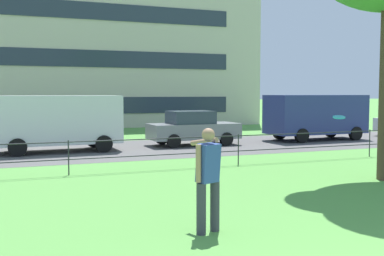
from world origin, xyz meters
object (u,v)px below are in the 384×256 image
at_px(frisbee, 339,117).
at_px(panel_van_far_left, 56,120).
at_px(panel_van_left, 316,115).
at_px(apartment_building_background, 3,39).
at_px(person_thrower, 208,176).
at_px(car_grey_far_right, 193,128).

xyz_separation_m(frisbee, panel_van_far_left, (-4.95, 10.96, -0.54)).
xyz_separation_m(panel_van_left, apartment_building_background, (-14.32, 18.03, 5.01)).
relative_size(panel_van_far_left, apartment_building_background, 0.14).
bearing_deg(panel_van_left, frisbee, -124.18).
bearing_deg(person_thrower, frisbee, 19.81).
relative_size(car_grey_far_right, panel_van_left, 0.79).
distance_m(person_thrower, frisbee, 4.08).
xyz_separation_m(person_thrower, apartment_building_background, (-2.98, 30.56, 5.33)).
bearing_deg(person_thrower, panel_van_far_left, 95.57).
relative_size(person_thrower, car_grey_far_right, 0.44).
xyz_separation_m(person_thrower, frisbee, (3.75, 1.35, 0.86)).
distance_m(frisbee, panel_van_left, 13.52).
height_order(frisbee, car_grey_far_right, frisbee).
bearing_deg(panel_van_left, car_grey_far_right, 179.72).
bearing_deg(apartment_building_background, frisbee, -77.01).
xyz_separation_m(frisbee, panel_van_left, (7.59, 11.17, -0.54)).
distance_m(person_thrower, panel_van_left, 16.90).
relative_size(frisbee, apartment_building_background, 0.01).
bearing_deg(frisbee, car_grey_far_right, 84.96).
height_order(car_grey_far_right, panel_van_left, panel_van_left).
relative_size(person_thrower, panel_van_far_left, 0.35).
relative_size(person_thrower, panel_van_left, 0.35).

